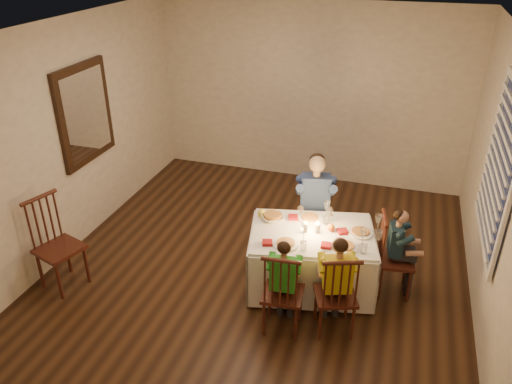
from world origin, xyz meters
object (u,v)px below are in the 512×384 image
(chair_near_left, at_px, (282,326))
(adult, at_px, (312,249))
(dining_table, at_px, (312,248))
(chair_adult, at_px, (312,249))
(child_green, at_px, (282,326))
(chair_extra, at_px, (67,284))
(chair_near_right, at_px, (332,328))
(serving_bowl, at_px, (273,217))
(child_yellow, at_px, (332,328))
(child_teal, at_px, (391,291))
(chair_end, at_px, (391,291))

(chair_near_left, height_order, adult, adult)
(dining_table, distance_m, adult, 0.82)
(chair_adult, distance_m, child_green, 1.38)
(adult, bearing_deg, dining_table, -93.77)
(chair_extra, xyz_separation_m, adult, (2.40, 1.44, 0.00))
(chair_adult, bearing_deg, dining_table, -93.77)
(adult, bearing_deg, chair_extra, -162.00)
(dining_table, relative_size, chair_near_right, 1.60)
(chair_near_left, distance_m, chair_near_right, 0.48)
(chair_adult, height_order, serving_bowl, serving_bowl)
(adult, height_order, serving_bowl, serving_bowl)
(chair_near_left, relative_size, child_green, 0.91)
(chair_extra, relative_size, child_green, 1.04)
(chair_near_right, distance_m, child_green, 0.48)
(dining_table, height_order, chair_near_left, dining_table)
(adult, distance_m, child_yellow, 1.35)
(chair_near_left, distance_m, serving_bowl, 1.13)
(child_green, xyz_separation_m, child_teal, (0.97, 0.87, 0.00))
(adult, height_order, child_teal, adult)
(serving_bowl, bearing_deg, child_yellow, -41.72)
(chair_adult, distance_m, chair_extra, 2.80)
(serving_bowl, bearing_deg, child_green, -68.09)
(child_teal, bearing_deg, chair_end, -0.00)
(adult, relative_size, child_yellow, 1.18)
(chair_near_left, bearing_deg, chair_end, -142.62)
(chair_end, bearing_deg, dining_table, 91.20)
(child_teal, bearing_deg, chair_near_left, 123.14)
(child_green, distance_m, serving_bowl, 1.13)
(adult, xyz_separation_m, child_yellow, (0.46, -1.27, 0.00))
(chair_adult, xyz_separation_m, chair_near_right, (0.46, -1.27, 0.00))
(chair_near_left, xyz_separation_m, chair_extra, (-2.38, -0.06, 0.00))
(chair_extra, bearing_deg, chair_end, -56.60)
(child_yellow, bearing_deg, adult, -89.56)
(chair_adult, height_order, chair_near_left, same)
(child_green, relative_size, child_teal, 1.01)
(chair_end, relative_size, child_green, 0.91)
(chair_near_left, xyz_separation_m, chair_end, (0.97, 0.87, 0.00))
(child_green, bearing_deg, child_teal, -142.62)
(dining_table, distance_m, child_yellow, 0.84)
(chair_adult, relative_size, serving_bowl, 3.78)
(dining_table, height_order, adult, dining_table)
(adult, bearing_deg, child_yellow, -83.13)
(chair_adult, xyz_separation_m, child_yellow, (0.46, -1.27, 0.00))
(dining_table, relative_size, chair_near_left, 1.60)
(chair_near_left, relative_size, child_yellow, 0.87)
(child_green, bearing_deg, dining_table, -104.00)
(child_green, bearing_deg, child_yellow, -170.64)
(chair_near_right, xyz_separation_m, adult, (-0.46, 1.27, 0.00))
(chair_extra, bearing_deg, serving_bowl, -48.47)
(chair_near_right, height_order, child_green, child_green)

